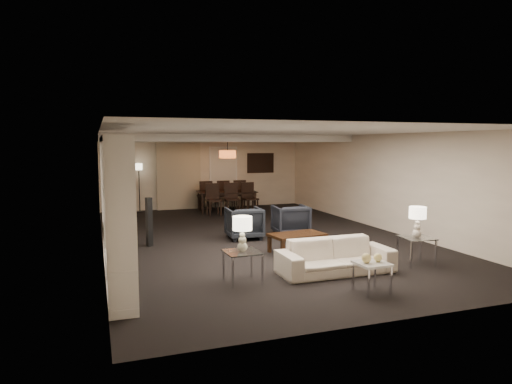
{
  "coord_description": "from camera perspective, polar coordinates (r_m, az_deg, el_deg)",
  "views": [
    {
      "loc": [
        -3.6,
        -10.18,
        2.23
      ],
      "look_at": [
        0.0,
        0.0,
        1.1
      ],
      "focal_mm": 32.0,
      "sensor_mm": 36.0,
      "label": 1
    }
  ],
  "objects": [
    {
      "name": "floor",
      "position": [
        11.02,
        0.0,
        -5.7
      ],
      "size": [
        11.0,
        11.0,
        0.0
      ],
      "primitive_type": "plane",
      "color": "black",
      "rests_on": "ground"
    },
    {
      "name": "ceiling",
      "position": [
        10.8,
        0.0,
        7.41
      ],
      "size": [
        7.0,
        11.0,
        0.02
      ],
      "primitive_type": "cube",
      "color": "silver",
      "rests_on": "ground"
    },
    {
      "name": "wall_back",
      "position": [
        16.11,
        -6.54,
        2.46
      ],
      "size": [
        7.0,
        0.02,
        2.5
      ],
      "primitive_type": "cube",
      "color": "beige",
      "rests_on": "ground"
    },
    {
      "name": "wall_front",
      "position": [
        5.98,
        17.88,
        -3.77
      ],
      "size": [
        7.0,
        0.02,
        2.5
      ],
      "primitive_type": "cube",
      "color": "beige",
      "rests_on": "ground"
    },
    {
      "name": "wall_left",
      "position": [
        10.22,
        -18.83,
        0.15
      ],
      "size": [
        0.02,
        11.0,
        2.5
      ],
      "primitive_type": "cube",
      "color": "beige",
      "rests_on": "ground"
    },
    {
      "name": "wall_right",
      "position": [
        12.44,
        15.38,
        1.25
      ],
      "size": [
        0.02,
        11.0,
        2.5
      ],
      "primitive_type": "cube",
      "color": "beige",
      "rests_on": "ground"
    },
    {
      "name": "ceiling_soffit",
      "position": [
        14.14,
        -4.76,
        6.65
      ],
      "size": [
        7.0,
        4.0,
        0.2
      ],
      "primitive_type": "cube",
      "color": "silver",
      "rests_on": "ceiling"
    },
    {
      "name": "curtains",
      "position": [
        15.86,
        -9.64,
        2.18
      ],
      "size": [
        1.5,
        0.12,
        2.4
      ],
      "primitive_type": "cube",
      "color": "beige",
      "rests_on": "wall_back"
    },
    {
      "name": "door",
      "position": [
        16.27,
        -4.1,
        1.81
      ],
      "size": [
        0.9,
        0.05,
        2.1
      ],
      "primitive_type": "cube",
      "color": "silver",
      "rests_on": "wall_back"
    },
    {
      "name": "painting",
      "position": [
        16.66,
        0.55,
        3.64
      ],
      "size": [
        0.95,
        0.04,
        0.65
      ],
      "primitive_type": "cube",
      "color": "#142D38",
      "rests_on": "wall_back"
    },
    {
      "name": "media_unit",
      "position": [
        7.66,
        -17.14,
        -2.22
      ],
      "size": [
        0.38,
        3.4,
        2.35
      ],
      "primitive_type": null,
      "color": "white",
      "rests_on": "wall_left"
    },
    {
      "name": "pendant_light",
      "position": [
        14.22,
        -3.57,
        4.72
      ],
      "size": [
        0.52,
        0.52,
        0.24
      ],
      "primitive_type": "cylinder",
      "color": "#D8591E",
      "rests_on": "ceiling_soffit"
    },
    {
      "name": "sofa",
      "position": [
        8.11,
        9.92,
        -7.93
      ],
      "size": [
        2.01,
        0.79,
        0.59
      ],
      "primitive_type": "imported",
      "rotation": [
        0.0,
        0.0,
        -0.0
      ],
      "color": "beige",
      "rests_on": "floor"
    },
    {
      "name": "coffee_table",
      "position": [
        9.52,
        5.16,
        -6.37
      ],
      "size": [
        1.18,
        0.78,
        0.4
      ],
      "primitive_type": null,
      "rotation": [
        0.0,
        0.0,
        0.13
      ],
      "color": "black",
      "rests_on": "floor"
    },
    {
      "name": "armchair_left",
      "position": [
        10.83,
        -1.49,
        -3.89
      ],
      "size": [
        0.85,
        0.87,
        0.75
      ],
      "primitive_type": "imported",
      "rotation": [
        0.0,
        0.0,
        3.08
      ],
      "color": "black",
      "rests_on": "floor"
    },
    {
      "name": "armchair_right",
      "position": [
        11.26,
        4.34,
        -3.53
      ],
      "size": [
        0.88,
        0.9,
        0.75
      ],
      "primitive_type": "imported",
      "rotation": [
        0.0,
        0.0,
        3.04
      ],
      "color": "black",
      "rests_on": "floor"
    },
    {
      "name": "side_table_left",
      "position": [
        7.46,
        -1.7,
        -9.37
      ],
      "size": [
        0.57,
        0.57,
        0.52
      ],
      "primitive_type": null,
      "rotation": [
        0.0,
        0.0,
        0.03
      ],
      "color": "white",
      "rests_on": "floor"
    },
    {
      "name": "side_table_right",
      "position": [
        9.06,
        19.4,
        -6.95
      ],
      "size": [
        0.62,
        0.62,
        0.52
      ],
      "primitive_type": null,
      "rotation": [
        0.0,
        0.0,
        -0.13
      ],
      "color": "white",
      "rests_on": "floor"
    },
    {
      "name": "table_lamp_left",
      "position": [
        7.33,
        -1.72,
        -5.27
      ],
      "size": [
        0.35,
        0.35,
        0.57
      ],
      "primitive_type": null,
      "rotation": [
        0.0,
        0.0,
        0.12
      ],
      "color": "beige",
      "rests_on": "side_table_left"
    },
    {
      "name": "table_lamp_right",
      "position": [
        8.96,
        19.52,
        -3.55
      ],
      "size": [
        0.35,
        0.35,
        0.57
      ],
      "primitive_type": null,
      "rotation": [
        0.0,
        0.0,
        0.13
      ],
      "color": "beige",
      "rests_on": "side_table_right"
    },
    {
      "name": "marble_table",
      "position": [
        7.23,
        14.25,
        -10.29
      ],
      "size": [
        0.48,
        0.48,
        0.46
      ],
      "primitive_type": null,
      "rotation": [
        0.0,
        0.0,
        0.03
      ],
      "color": "silver",
      "rests_on": "floor"
    },
    {
      "name": "gold_gourd_a",
      "position": [
        7.1,
        13.64,
        -8.04
      ],
      "size": [
        0.15,
        0.15,
        0.15
      ],
      "primitive_type": "sphere",
      "color": "#E3CE78",
      "rests_on": "marble_table"
    },
    {
      "name": "gold_gourd_b",
      "position": [
        7.21,
        14.98,
        -7.93
      ],
      "size": [
        0.13,
        0.13,
        0.13
      ],
      "primitive_type": "sphere",
      "color": "#E1D077",
      "rests_on": "marble_table"
    },
    {
      "name": "television",
      "position": [
        8.43,
        -17.13,
        -2.34
      ],
      "size": [
        1.04,
        0.14,
        0.6
      ],
      "primitive_type": "imported",
      "rotation": [
        0.0,
        0.0,
        1.57
      ],
      "color": "black",
      "rests_on": "media_unit"
    },
    {
      "name": "vase_blue",
      "position": [
        6.71,
        -16.79,
        -3.54
      ],
      "size": [
        0.18,
        0.18,
        0.19
      ],
      "primitive_type": "imported",
      "color": "#224194",
      "rests_on": "media_unit"
    },
    {
      "name": "vase_amber",
      "position": [
        7.17,
        -17.11,
        1.04
      ],
      "size": [
        0.17,
        0.17,
        0.17
      ],
      "primitive_type": "imported",
      "color": "#AB7339",
      "rests_on": "media_unit"
    },
    {
      "name": "floor_speaker",
      "position": [
        10.27,
        -13.22,
        -3.66
      ],
      "size": [
        0.15,
        0.15,
        1.08
      ],
      "primitive_type": "cube",
      "rotation": [
        0.0,
        0.0,
        0.38
      ],
      "color": "black",
      "rests_on": "floor"
    },
    {
      "name": "dining_table",
      "position": [
        15.18,
        -3.67,
        -1.19
      ],
      "size": [
        2.0,
        1.23,
        0.67
      ],
      "primitive_type": "imported",
      "rotation": [
        0.0,
        0.0,
        -0.09
      ],
      "color": "black",
      "rests_on": "floor"
    },
    {
      "name": "chair_nl",
      "position": [
        14.38,
        -5.27,
        -0.95
      ],
      "size": [
        0.46,
        0.46,
        1.0
      ],
      "primitive_type": null,
      "rotation": [
        0.0,
        0.0,
        0.0
      ],
      "color": "black",
      "rests_on": "floor"
    },
    {
      "name": "chair_nm",
      "position": [
        14.54,
        -2.98,
        -0.86
      ],
      "size": [
        0.5,
        0.5,
        1.0
      ],
      "primitive_type": null,
      "rotation": [
        0.0,
        0.0,
        -0.09
      ],
      "color": "black",
      "rests_on": "floor"
    },
    {
      "name": "chair_nr",
      "position": [
        14.72,
        -0.74,
        -0.77
      ],
      "size": [
        0.51,
        0.51,
        1.0
      ],
      "primitive_type": null,
      "rotation": [
        0.0,
        0.0,
        0.11
      ],
      "color": "black",
      "rests_on": "floor"
    },
    {
      "name": "chair_fl",
      "position": [
        15.64,
        -6.44,
        -0.41
      ],
      "size": [
        0.47,
        0.47,
        1.0
      ],
      "primitive_type": null,
      "rotation": [
        0.0,
        0.0,
        3.16
      ],
      "color": "black",
      "rests_on": "floor"
    },
    {
      "name": "chair_fm",
      "position": [
        15.78,
        -4.32,
        -0.33
      ],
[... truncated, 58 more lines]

